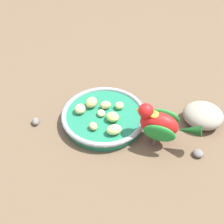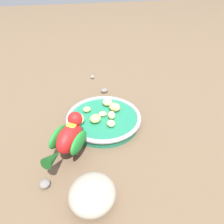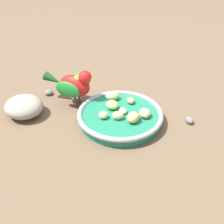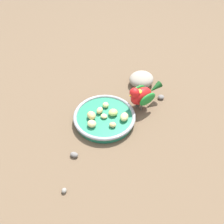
% 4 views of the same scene
% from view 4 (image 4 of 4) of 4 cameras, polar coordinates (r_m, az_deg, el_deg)
% --- Properties ---
extents(ground_plane, '(4.00, 4.00, 0.00)m').
position_cam_4_polar(ground_plane, '(0.94, 0.45, -1.33)').
color(ground_plane, brown).
extents(feeding_bowl, '(0.23, 0.23, 0.03)m').
position_cam_4_polar(feeding_bowl, '(0.91, -1.77, -1.28)').
color(feeding_bowl, '#1E7251').
rests_on(feeding_bowl, ground_plane).
extents(apple_piece_0, '(0.03, 0.03, 0.02)m').
position_cam_4_polar(apple_piece_0, '(0.87, 0.16, -3.01)').
color(apple_piece_0, tan).
rests_on(apple_piece_0, feeding_bowl).
extents(apple_piece_1, '(0.04, 0.03, 0.02)m').
position_cam_4_polar(apple_piece_1, '(0.89, 2.90, -1.15)').
color(apple_piece_1, '#C6D17A').
rests_on(apple_piece_1, feeding_bowl).
extents(apple_piece_2, '(0.05, 0.05, 0.02)m').
position_cam_4_polar(apple_piece_2, '(0.91, 0.00, -0.04)').
color(apple_piece_2, '#B2CC66').
rests_on(apple_piece_2, feeding_bowl).
extents(apple_piece_3, '(0.03, 0.02, 0.02)m').
position_cam_4_polar(apple_piece_3, '(0.91, -2.90, 0.36)').
color(apple_piece_3, '#E5C67F').
rests_on(apple_piece_3, feeding_bowl).
extents(apple_piece_4, '(0.02, 0.03, 0.01)m').
position_cam_4_polar(apple_piece_4, '(0.90, -1.89, -0.99)').
color(apple_piece_4, '#E5C67F').
rests_on(apple_piece_4, feeding_bowl).
extents(apple_piece_5, '(0.04, 0.04, 0.02)m').
position_cam_4_polar(apple_piece_5, '(0.87, -4.76, -2.74)').
color(apple_piece_5, '#E5C67F').
rests_on(apple_piece_5, feeding_bowl).
extents(apple_piece_6, '(0.05, 0.05, 0.03)m').
position_cam_4_polar(apple_piece_6, '(0.89, -4.85, -0.81)').
color(apple_piece_6, tan).
rests_on(apple_piece_6, feeding_bowl).
extents(apple_piece_7, '(0.03, 0.03, 0.02)m').
position_cam_4_polar(apple_piece_7, '(0.94, -1.50, 1.65)').
color(apple_piece_7, '#C6D17A').
rests_on(apple_piece_7, feeding_bowl).
extents(parrot, '(0.15, 0.12, 0.12)m').
position_cam_4_polar(parrot, '(0.94, 6.97, 4.02)').
color(parrot, '#59544C').
rests_on(parrot, ground_plane).
extents(rock_large, '(0.14, 0.14, 0.06)m').
position_cam_4_polar(rock_large, '(1.08, 6.89, 7.61)').
color(rock_large, gray).
rests_on(rock_large, ground_plane).
extents(pebble_0, '(0.04, 0.04, 0.02)m').
position_cam_4_polar(pebble_0, '(1.03, 11.39, 3.45)').
color(pebble_0, slate).
rests_on(pebble_0, ground_plane).
extents(pebble_1, '(0.02, 0.03, 0.02)m').
position_cam_4_polar(pebble_1, '(0.83, -8.86, -9.85)').
color(pebble_1, slate).
rests_on(pebble_1, ground_plane).
extents(pebble_2, '(0.02, 0.02, 0.01)m').
position_cam_4_polar(pebble_2, '(0.77, -11.14, -17.59)').
color(pebble_2, gray).
rests_on(pebble_2, ground_plane).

